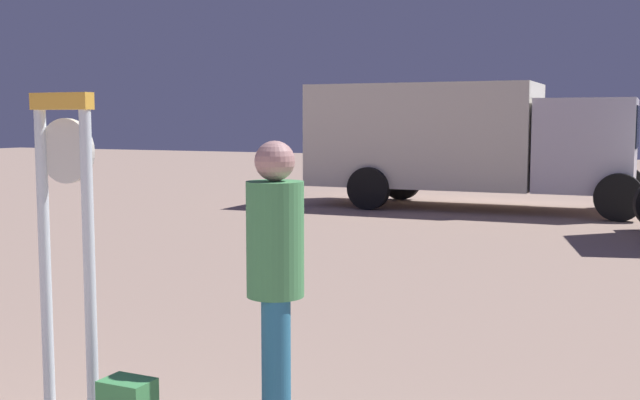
# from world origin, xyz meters

# --- Properties ---
(standing_clock) EXTENTS (0.42, 0.11, 2.04)m
(standing_clock) POSITION_xyz_m (-0.84, 2.82, 1.25)
(standing_clock) COLOR white
(standing_clock) RESTS_ON ground_plane
(person_near_clock) EXTENTS (0.34, 0.34, 1.76)m
(person_near_clock) POSITION_xyz_m (0.37, 3.22, 0.99)
(person_near_clock) COLOR teal
(person_near_clock) RESTS_ON ground_plane
(box_truck_near) EXTENTS (7.03, 2.79, 2.65)m
(box_truck_near) POSITION_xyz_m (-1.99, 15.91, 1.49)
(box_truck_near) COLOR beige
(box_truck_near) RESTS_ON ground_plane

